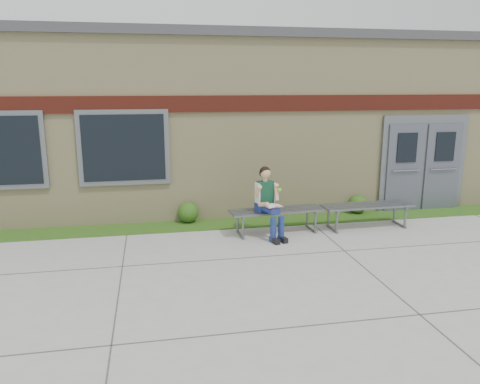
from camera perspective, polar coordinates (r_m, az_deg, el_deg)
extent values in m
plane|color=#9E9E99|center=(8.14, 7.49, -8.80)|extent=(80.00, 80.00, 0.00)
cube|color=#224F15|center=(10.50, 3.05, -3.62)|extent=(16.00, 0.80, 0.02)
cube|color=beige|center=(13.42, -0.36, 8.69)|extent=(16.00, 6.00, 4.00)
cube|color=#3F3F42|center=(13.43, -0.37, 17.66)|extent=(16.20, 6.20, 0.20)
cube|color=maroon|center=(10.43, 2.73, 10.74)|extent=(16.00, 0.06, 0.35)
cube|color=slate|center=(10.22, -13.96, 5.26)|extent=(1.90, 0.08, 1.60)
cube|color=black|center=(10.18, -13.98, 5.23)|extent=(1.70, 0.04, 1.40)
cube|color=slate|center=(12.14, 21.38, 3.30)|extent=(2.20, 0.08, 2.30)
cube|color=#4E525E|center=(11.86, 19.41, 2.75)|extent=(0.92, 0.06, 2.10)
cube|color=#4E525E|center=(12.39, 23.42, 2.83)|extent=(0.92, 0.06, 2.10)
cube|color=slate|center=(9.63, 4.49, -2.24)|extent=(1.97, 0.67, 0.04)
cube|color=slate|center=(9.53, -0.05, -4.01)|extent=(0.09, 0.54, 0.44)
cube|color=slate|center=(9.93, 8.79, -3.47)|extent=(0.09, 0.54, 0.44)
cube|color=slate|center=(10.33, 15.27, -1.59)|extent=(1.98, 0.60, 0.04)
cube|color=slate|center=(10.08, 11.16, -3.29)|extent=(0.06, 0.55, 0.45)
cube|color=slate|center=(10.76, 18.94, -2.73)|extent=(0.06, 0.55, 0.45)
cube|color=navy|center=(9.48, 2.98, -1.84)|extent=(0.39, 0.32, 0.16)
cube|color=#0F391B|center=(9.39, 3.06, -0.05)|extent=(0.36, 0.27, 0.46)
sphere|color=tan|center=(9.30, 3.12, 2.33)|extent=(0.26, 0.26, 0.21)
sphere|color=black|center=(9.32, 3.06, 2.47)|extent=(0.27, 0.27, 0.22)
cylinder|color=navy|center=(9.22, 3.26, -2.15)|extent=(0.25, 0.44, 0.15)
cylinder|color=navy|center=(9.30, 4.23, -2.02)|extent=(0.25, 0.44, 0.15)
cylinder|color=navy|center=(9.13, 4.07, -4.63)|extent=(0.12, 0.12, 0.50)
cylinder|color=navy|center=(9.21, 5.04, -4.48)|extent=(0.12, 0.12, 0.50)
cube|color=black|center=(9.13, 4.27, -5.94)|extent=(0.16, 0.28, 0.10)
cube|color=black|center=(9.22, 5.24, -5.78)|extent=(0.16, 0.28, 0.10)
cylinder|color=tan|center=(9.24, 2.21, 0.13)|extent=(0.14, 0.24, 0.26)
cylinder|color=tan|center=(9.42, 4.25, 0.35)|extent=(0.14, 0.24, 0.26)
cube|color=white|center=(9.13, 4.12, -1.66)|extent=(0.35, 0.29, 0.01)
cube|color=#DA526E|center=(9.14, 4.12, -1.73)|extent=(0.36, 0.30, 0.01)
sphere|color=#86C835|center=(9.31, 4.83, 0.26)|extent=(0.08, 0.08, 0.08)
sphere|color=#224F15|center=(10.41, -6.32, -2.45)|extent=(0.46, 0.46, 0.46)
sphere|color=#224F15|center=(11.43, 14.14, -1.44)|extent=(0.43, 0.43, 0.43)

